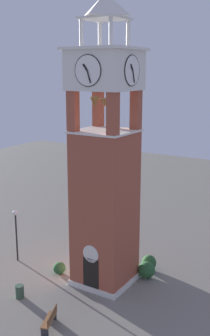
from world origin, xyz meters
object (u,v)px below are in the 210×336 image
Objects in this scene: park_bench at (50,319)px; lamp_post at (16,226)px; clock_tower at (105,172)px; trash_bin at (20,292)px.

lamp_post reaches higher than park_bench.
trash_bin is at bearing -126.63° from clock_tower.
lamp_post is at bearing -173.43° from clock_tower.
clock_tower is 4.68× the size of lamp_post.
park_bench is (0.14, -5.76, -6.85)m from clock_tower.
trash_bin is at bearing -44.91° from lamp_post.
park_bench is at bearing -35.04° from lamp_post.
clock_tower is 10.77× the size of park_bench.
lamp_post is at bearing 144.96° from park_bench.
park_bench is at bearing -88.58° from clock_tower.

